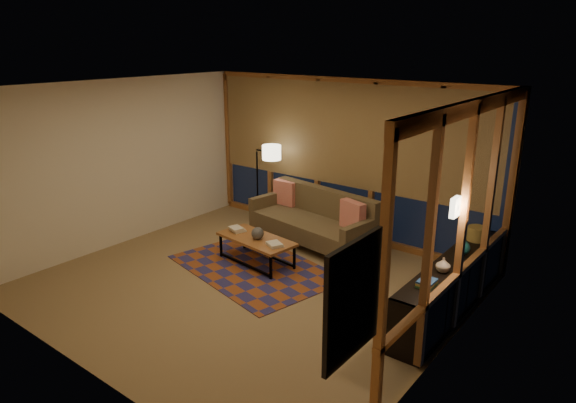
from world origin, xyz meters
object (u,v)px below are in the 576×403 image
Objects in this scene: coffee_table at (257,250)px; floor_lamp at (257,183)px; sofa at (312,219)px; bookshelf at (452,286)px.

floor_lamp is (-1.17, 1.38, 0.56)m from coffee_table.
coffee_table is 0.82× the size of floor_lamp.
coffee_table is 1.90m from floor_lamp.
sofa reaches higher than coffee_table.
sofa is 1.42× the size of floor_lamp.
sofa is 0.80× the size of bookshelf.
sofa is at bearing 86.25° from coffee_table.
floor_lamp is 4.20m from bookshelf.
coffee_table is at bearing -92.55° from sofa.
sofa is 1.75× the size of coffee_table.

